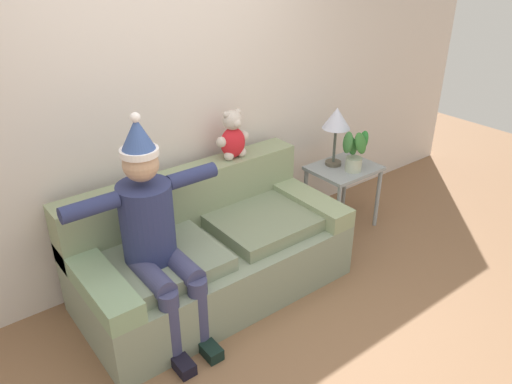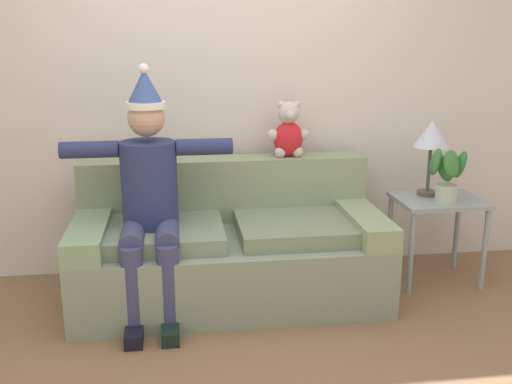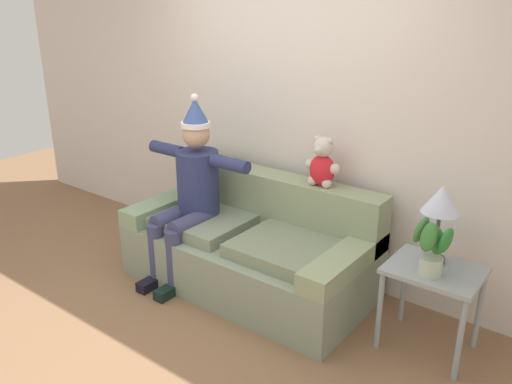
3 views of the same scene
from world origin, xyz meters
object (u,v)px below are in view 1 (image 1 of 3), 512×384
object	(u,v)px
person_seated	(155,232)
table_lamp	(336,121)
side_table	(343,176)
couch	(209,251)
teddy_bear	(233,136)
potted_plant	(355,151)

from	to	relation	value
person_seated	table_lamp	size ratio (longest dim) A/B	2.90
person_seated	side_table	world-z (taller)	person_seated
couch	teddy_bear	world-z (taller)	teddy_bear
side_table	potted_plant	distance (m)	0.30
person_seated	side_table	size ratio (longest dim) A/B	2.55
person_seated	potted_plant	xyz separation A→B (m)	(1.92, 0.10, 0.02)
couch	side_table	world-z (taller)	couch
couch	teddy_bear	bearing A→B (deg)	33.52
person_seated	side_table	distance (m)	1.95
person_seated	potted_plant	world-z (taller)	person_seated
person_seated	couch	bearing A→B (deg)	19.24
potted_plant	teddy_bear	bearing A→B (deg)	159.83
potted_plant	table_lamp	bearing A→B (deg)	101.26
table_lamp	potted_plant	xyz separation A→B (m)	(0.04, -0.20, -0.22)
table_lamp	potted_plant	world-z (taller)	table_lamp
person_seated	table_lamp	bearing A→B (deg)	8.97
person_seated	teddy_bear	xyz separation A→B (m)	(0.93, 0.46, 0.27)
couch	table_lamp	size ratio (longest dim) A/B	3.74
table_lamp	potted_plant	bearing A→B (deg)	-78.74
couch	side_table	xyz separation A→B (m)	(1.44, 0.03, 0.17)
person_seated	potted_plant	size ratio (longest dim) A/B	3.97
teddy_bear	potted_plant	distance (m)	1.08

